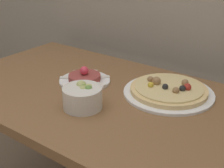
% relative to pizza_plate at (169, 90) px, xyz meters
% --- Properties ---
extents(dining_table, '(1.25, 0.71, 0.75)m').
position_rel_pizza_plate_xyz_m(dining_table, '(-0.21, -0.14, -0.13)').
color(dining_table, brown).
rests_on(dining_table, ground_plane).
extents(pizza_plate, '(0.33, 0.33, 0.06)m').
position_rel_pizza_plate_xyz_m(pizza_plate, '(0.00, 0.00, 0.00)').
color(pizza_plate, white).
rests_on(pizza_plate, dining_table).
extents(tartare_plate, '(0.21, 0.20, 0.07)m').
position_rel_pizza_plate_xyz_m(tartare_plate, '(-0.32, -0.10, -0.00)').
color(tartare_plate, white).
rests_on(tartare_plate, dining_table).
extents(small_bowl, '(0.13, 0.13, 0.09)m').
position_rel_pizza_plate_xyz_m(small_bowl, '(-0.19, -0.26, 0.02)').
color(small_bowl, silver).
rests_on(small_bowl, dining_table).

